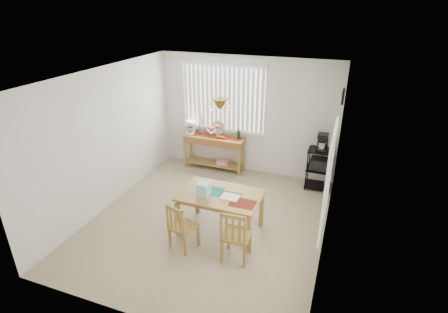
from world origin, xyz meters
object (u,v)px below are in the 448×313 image
at_px(chair_left, 182,227).
at_px(chair_right, 236,236).
at_px(cart_items, 323,142).
at_px(wire_cart, 320,165).
at_px(dining_table, 221,198).
at_px(sideboard, 214,145).

bearing_deg(chair_left, chair_right, 1.86).
relative_size(cart_items, chair_right, 0.40).
height_order(cart_items, chair_left, cart_items).
bearing_deg(wire_cart, dining_table, -123.31).
xyz_separation_m(wire_cart, chair_left, (-1.79, -2.75, -0.13)).
xyz_separation_m(sideboard, dining_table, (1.00, -2.22, 0.03)).
bearing_deg(wire_cart, chair_left, -122.97).
distance_m(sideboard, cart_items, 2.43).
bearing_deg(dining_table, wire_cart, 56.69).
xyz_separation_m(chair_left, chair_right, (0.87, 0.03, 0.04)).
xyz_separation_m(cart_items, chair_left, (-1.79, -2.76, -0.64)).
distance_m(sideboard, chair_left, 2.94).
bearing_deg(wire_cart, sideboard, 177.24).
distance_m(wire_cart, chair_right, 2.88).
relative_size(dining_table, chair_right, 1.51).
relative_size(wire_cart, dining_table, 0.64).
bearing_deg(chair_right, sideboard, 117.46).
xyz_separation_m(cart_items, chair_right, (-0.91, -2.74, -0.60)).
distance_m(dining_table, chair_left, 0.80).
height_order(wire_cart, dining_table, wire_cart).
bearing_deg(chair_right, dining_table, 127.52).
xyz_separation_m(cart_items, dining_table, (-1.39, -2.12, -0.40)).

